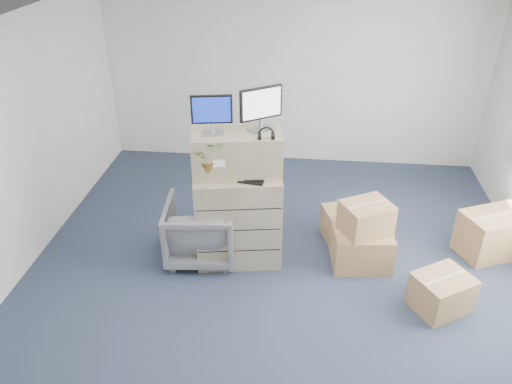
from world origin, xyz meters
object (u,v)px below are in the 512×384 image
filing_cabinet_lower (238,217)px  monitor_right (261,107)px  potted_plant (209,161)px  office_chair (201,227)px  monitor_left (212,112)px  keyboard (244,178)px  water_bottle (244,160)px

filing_cabinet_lower → monitor_right: monitor_right is taller
filing_cabinet_lower → potted_plant: (-0.28, -0.14, 0.80)m
monitor_right → office_chair: bearing=158.8°
monitor_left → keyboard: 0.81m
monitor_left → office_chair: 1.49m
office_chair → filing_cabinet_lower: bearing=177.8°
potted_plant → monitor_left: bearing=78.8°
monitor_left → water_bottle: (0.33, 0.08, -0.59)m
keyboard → office_chair: 0.92m
filing_cabinet_lower → office_chair: 0.48m
monitor_right → office_chair: (-0.71, -0.16, -1.50)m
keyboard → office_chair: bearing=-178.9°
potted_plant → water_bottle: bearing=30.3°
water_bottle → office_chair: size_ratio=0.36×
water_bottle → office_chair: water_bottle is taller
filing_cabinet_lower → potted_plant: size_ratio=2.34×
monitor_right → keyboard: (-0.17, -0.23, -0.76)m
filing_cabinet_lower → keyboard: 0.60m
monitor_left → potted_plant: (-0.03, -0.13, -0.51)m
monitor_left → potted_plant: monitor_left is taller
monitor_left → water_bottle: bearing=3.5°
monitor_right → keyboard: 0.81m
monitor_right → office_chair: size_ratio=0.58×
filing_cabinet_lower → water_bottle: water_bottle is taller
monitor_left → office_chair: bearing=174.1°
water_bottle → potted_plant: (-0.36, -0.21, 0.07)m
water_bottle → potted_plant: potted_plant is taller
water_bottle → office_chair: bearing=-170.1°
filing_cabinet_lower → keyboard: size_ratio=2.44×
monitor_right → potted_plant: size_ratio=0.99×
monitor_right → water_bottle: size_ratio=1.61×
monitor_right → potted_plant: (-0.54, -0.27, -0.55)m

